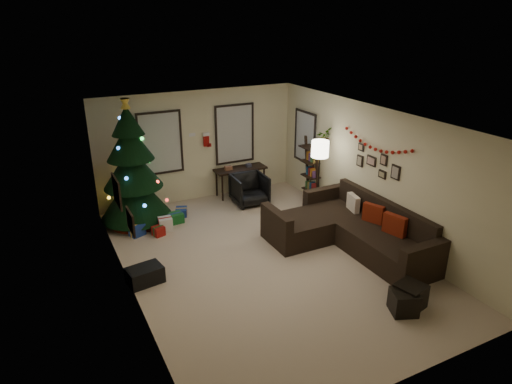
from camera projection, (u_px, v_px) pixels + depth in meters
floor at (266, 259)px, 8.66m from camera, size 7.00×7.00×0.00m
ceiling at (267, 120)px, 7.66m from camera, size 7.00×7.00×0.00m
wall_back at (199, 146)px, 11.06m from camera, size 5.00×0.00×5.00m
wall_front at (408, 294)px, 5.26m from camera, size 5.00×0.00×5.00m
wall_left at (126, 221)px, 7.11m from camera, size 0.00×7.00×7.00m
wall_right at (374, 173)px, 9.21m from camera, size 0.00×7.00×7.00m
window_back_left at (160, 143)px, 10.56m from camera, size 1.05×0.06×1.50m
window_back_right at (234, 134)px, 11.36m from camera, size 1.05×0.06×1.50m
window_right_wall at (305, 137)px, 11.25m from camera, size 0.06×0.90×1.30m
christmas_tree at (132, 172)px, 9.76m from camera, size 1.54×1.54×2.87m
presents at (158, 222)px, 9.89m from camera, size 1.50×1.01×0.30m
sofa at (351, 231)px, 9.08m from camera, size 2.19×3.16×0.94m
pillow_red_a at (394, 226)px, 8.52m from camera, size 0.23×0.48×0.46m
pillow_red_b at (373, 215)px, 9.01m from camera, size 0.27×0.44×0.43m
pillow_cream at (353, 204)px, 9.54m from camera, size 0.19×0.41×0.40m
ottoman_near at (404, 302)px, 7.06m from camera, size 0.51×0.51×0.37m
ottoman_far at (410, 296)px, 7.19m from camera, size 0.51×0.51×0.40m
desk at (240, 171)px, 11.50m from camera, size 1.33×0.47×0.72m
desk_chair at (250, 189)px, 11.04m from camera, size 0.76×0.71×0.75m
bookshelf at (311, 171)px, 10.96m from camera, size 0.30×0.49×1.65m
potted_plant at (324, 134)px, 10.22m from camera, size 0.61×0.61×0.51m
floor_lamp at (320, 154)px, 9.88m from camera, size 0.38×0.38×1.81m
art_map at (117, 192)px, 7.59m from camera, size 0.04×0.60×0.50m
art_abstract at (130, 222)px, 6.84m from camera, size 0.04×0.45×0.35m
gallery at (377, 164)px, 9.06m from camera, size 0.03×1.25×0.54m
garland at (376, 144)px, 8.94m from camera, size 0.08×1.90×0.30m
stocking_left at (192, 140)px, 10.96m from camera, size 0.20×0.05×0.36m
stocking_right at (207, 139)px, 11.03m from camera, size 0.20×0.05×0.36m
storage_bin at (145, 275)px, 7.85m from camera, size 0.65×0.48×0.30m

